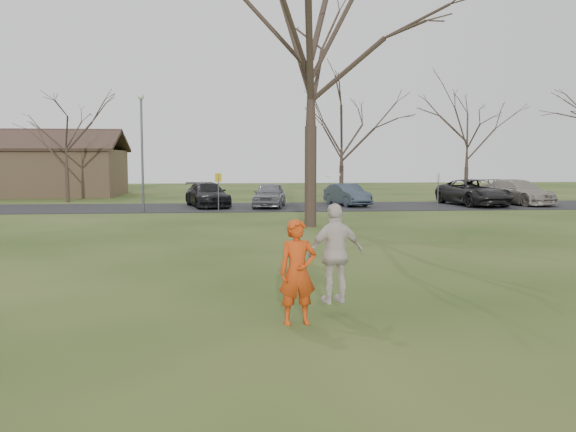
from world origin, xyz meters
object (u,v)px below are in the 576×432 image
object	(u,v)px
car_3	(207,195)
lamp_post	(142,137)
car_7	(518,192)
player_defender	(298,272)
catching_play	(336,253)
big_tree	(311,58)
car_6	(474,192)
car_5	(347,195)
car_4	(269,195)

from	to	relation	value
car_3	lamp_post	size ratio (longest dim) A/B	0.77
car_7	player_defender	bearing A→B (deg)	-139.79
catching_play	big_tree	xyz separation A→B (m)	(1.45, 14.44, 5.86)
player_defender	car_6	distance (m)	28.34
player_defender	car_5	xyz separation A→B (m)	(5.83, 25.48, -0.22)
player_defender	car_3	world-z (taller)	player_defender
catching_play	car_7	bearing A→B (deg)	57.70
player_defender	catching_play	distance (m)	0.98
lamp_post	player_defender	bearing A→B (deg)	-75.58
player_defender	big_tree	size ratio (longest dim) A/B	0.13
car_3	car_5	world-z (taller)	car_3
player_defender	catching_play	xyz separation A→B (m)	(0.77, 0.56, 0.23)
car_3	car_5	bearing A→B (deg)	-13.80
car_5	catching_play	size ratio (longest dim) A/B	1.67
player_defender	car_7	world-z (taller)	player_defender
car_7	big_tree	size ratio (longest dim) A/B	0.37
big_tree	player_defender	bearing A→B (deg)	-98.40
car_4	car_5	bearing A→B (deg)	18.80
car_7	lamp_post	distance (m)	22.67
lamp_post	car_4	bearing A→B (deg)	17.96
catching_play	big_tree	size ratio (longest dim) A/B	0.17
car_5	car_7	world-z (taller)	car_7
car_3	big_tree	distance (m)	13.00
lamp_post	big_tree	distance (m)	11.38
car_3	catching_play	distance (m)	25.04
car_5	big_tree	xyz separation A→B (m)	(-3.62, -10.48, 6.31)
player_defender	car_3	xyz separation A→B (m)	(-2.50, 25.38, -0.17)
car_3	catching_play	bearing A→B (deg)	-97.00
player_defender	car_3	bearing A→B (deg)	87.83
car_3	car_7	size ratio (longest dim) A/B	0.93
car_7	lamp_post	xyz separation A→B (m)	(-22.26, -2.91, 3.17)
big_tree	catching_play	bearing A→B (deg)	-95.73
car_3	catching_play	xyz separation A→B (m)	(3.27, -24.82, 0.40)
car_3	player_defender	bearing A→B (deg)	-98.87
car_3	car_4	xyz separation A→B (m)	(3.61, -0.65, 0.01)
car_5	car_7	xyz separation A→B (m)	(10.64, -0.07, 0.11)
car_3	big_tree	world-z (taller)	big_tree
car_5	car_7	size ratio (longest dim) A/B	0.76
car_4	big_tree	size ratio (longest dim) A/B	0.30
car_6	catching_play	bearing A→B (deg)	-125.21
car_6	car_7	xyz separation A→B (m)	(3.01, 0.48, -0.02)
car_7	lamp_post	world-z (taller)	lamp_post
car_3	car_7	xyz separation A→B (m)	(18.98, 0.03, 0.06)
car_6	player_defender	bearing A→B (deg)	-126.06
player_defender	big_tree	bearing A→B (deg)	73.80
car_3	car_6	world-z (taller)	car_6
car_3	big_tree	xyz separation A→B (m)	(4.72, -10.38, 6.26)
car_3	big_tree	size ratio (longest dim) A/B	0.35
car_4	big_tree	world-z (taller)	big_tree
car_6	catching_play	distance (m)	27.48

